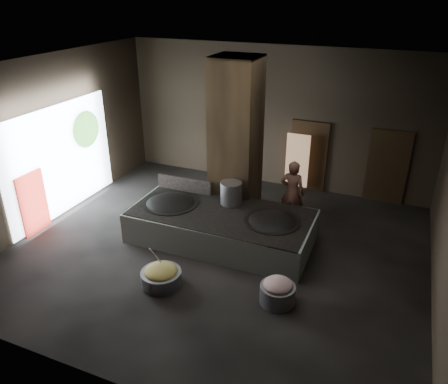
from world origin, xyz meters
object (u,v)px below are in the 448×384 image
at_px(wok_left, 171,205).
at_px(stock_pot, 231,193).
at_px(wok_right, 272,224).
at_px(cook, 292,192).
at_px(hearth_platform, 221,226).
at_px(meat_basin, 277,294).
at_px(veg_basin, 161,278).

height_order(wok_left, stock_pot, stock_pot).
bearing_deg(wok_right, stock_pot, 158.96).
relative_size(stock_pot, cook, 0.33).
bearing_deg(hearth_platform, stock_pot, 84.07).
relative_size(cook, meat_basin, 2.46).
xyz_separation_m(stock_pot, cook, (1.38, 1.10, -0.21)).
relative_size(hearth_platform, veg_basin, 5.13).
bearing_deg(hearth_platform, meat_basin, -42.33).
bearing_deg(veg_basin, wok_left, 113.48).
distance_m(wok_left, cook, 3.34).
xyz_separation_m(hearth_platform, cook, (1.43, 1.65, 0.52)).
bearing_deg(veg_basin, meat_basin, 9.32).
distance_m(hearth_platform, wok_right, 1.39).
distance_m(hearth_platform, wok_left, 1.49).
bearing_deg(wok_right, cook, 87.26).
bearing_deg(wok_left, meat_basin, -26.96).
bearing_deg(stock_pot, hearth_platform, -95.19).
relative_size(wok_right, stock_pot, 2.25).
height_order(hearth_platform, stock_pot, stock_pot).
distance_m(stock_pot, veg_basin, 3.02).
bearing_deg(cook, veg_basin, 67.18).
bearing_deg(wok_right, wok_left, -177.95).
height_order(hearth_platform, cook, cook).
distance_m(wok_left, meat_basin, 4.00).
xyz_separation_m(wok_left, meat_basin, (3.53, -1.80, -0.54)).
bearing_deg(cook, wok_left, 33.77).
height_order(wok_right, stock_pot, stock_pot).
bearing_deg(stock_pot, wok_left, -158.20).
bearing_deg(wok_left, veg_basin, -66.52).
height_order(veg_basin, meat_basin, meat_basin).
distance_m(wok_left, stock_pot, 1.66).
bearing_deg(hearth_platform, cook, 48.36).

